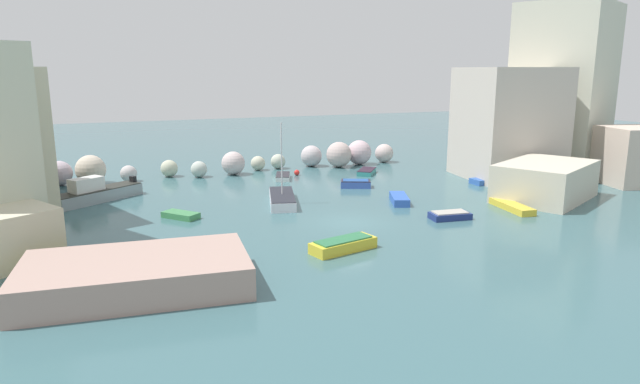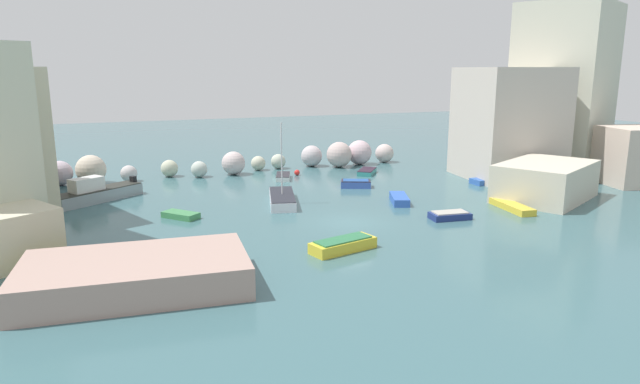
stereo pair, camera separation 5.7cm
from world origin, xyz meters
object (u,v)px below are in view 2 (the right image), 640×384
(stone_dock, at_px, (136,274))
(moored_boat_4, at_px, (367,172))
(moored_boat_0, at_px, (282,199))
(channel_buoy, at_px, (297,173))
(moored_boat_5, at_px, (96,193))
(moored_boat_11, at_px, (399,199))
(moored_boat_10, at_px, (356,183))
(moored_boat_1, at_px, (62,270))
(moored_boat_3, at_px, (181,215))
(moored_boat_6, at_px, (490,181))
(moored_boat_7, at_px, (283,177))
(moored_boat_2, at_px, (450,215))
(moored_boat_9, at_px, (343,245))
(moored_boat_8, at_px, (511,206))

(stone_dock, distance_m, moored_boat_4, 30.85)
(moored_boat_0, bearing_deg, channel_buoy, -9.56)
(moored_boat_5, bearing_deg, moored_boat_11, 121.65)
(moored_boat_0, relative_size, moored_boat_10, 2.10)
(moored_boat_1, relative_size, moored_boat_3, 1.46)
(channel_buoy, xyz_separation_m, moored_boat_11, (3.30, -13.08, 0.01))
(moored_boat_1, distance_m, moored_boat_11, 23.52)
(moored_boat_3, xyz_separation_m, moored_boat_6, (26.51, 1.61, 0.03))
(moored_boat_4, bearing_deg, moored_boat_7, 123.99)
(moored_boat_10, bearing_deg, moored_boat_1, 56.44)
(moored_boat_0, distance_m, moored_boat_2, 12.10)
(stone_dock, relative_size, moored_boat_3, 3.73)
(stone_dock, xyz_separation_m, moored_boat_11, (19.26, 10.12, -0.46))
(moored_boat_10, bearing_deg, moored_boat_9, 86.97)
(moored_boat_10, bearing_deg, moored_boat_6, -169.10)
(channel_buoy, height_order, moored_boat_2, channel_buoy)
(moored_boat_4, bearing_deg, moored_boat_10, -177.35)
(stone_dock, xyz_separation_m, moored_boat_3, (3.65, 11.78, -0.53))
(moored_boat_2, distance_m, moored_boat_7, 18.05)
(moored_boat_5, xyz_separation_m, moored_boat_10, (20.15, -2.69, -0.33))
(moored_boat_2, height_order, moored_boat_9, moored_boat_9)
(moored_boat_0, bearing_deg, moored_boat_2, -117.06)
(moored_boat_0, xyz_separation_m, moored_boat_2, (8.86, -8.24, -0.14))
(moored_boat_5, relative_size, moored_boat_6, 1.95)
(channel_buoy, xyz_separation_m, moored_boat_9, (-5.18, -21.66, 0.07))
(moored_boat_5, bearing_deg, moored_boat_3, 90.18)
(moored_boat_7, bearing_deg, moored_boat_1, 157.65)
(moored_boat_1, distance_m, moored_boat_9, 14.01)
(moored_boat_5, distance_m, moored_boat_11, 22.55)
(moored_boat_0, distance_m, moored_boat_4, 13.85)
(moored_boat_0, distance_m, moored_boat_1, 17.50)
(moored_boat_9, bearing_deg, moored_boat_10, 48.31)
(moored_boat_1, xyz_separation_m, moored_boat_7, (17.33, 18.91, -0.12))
(moored_boat_2, distance_m, moored_boat_11, 5.32)
(stone_dock, height_order, moored_boat_11, stone_dock)
(moored_boat_1, bearing_deg, channel_buoy, 20.46)
(moored_boat_3, height_order, moored_boat_8, moored_boat_8)
(moored_boat_4, bearing_deg, stone_dock, 171.95)
(moored_boat_2, height_order, moored_boat_11, moored_boat_11)
(moored_boat_1, relative_size, moored_boat_11, 1.14)
(moored_boat_6, distance_m, moored_boat_7, 18.13)
(moored_boat_3, bearing_deg, moored_boat_5, -4.43)
(moored_boat_0, height_order, moored_boat_9, moored_boat_0)
(stone_dock, height_order, moored_boat_3, stone_dock)
(moored_boat_4, relative_size, moored_boat_6, 0.92)
(stone_dock, relative_size, moored_boat_8, 2.16)
(stone_dock, height_order, moored_boat_4, stone_dock)
(moored_boat_9, bearing_deg, moored_boat_5, 111.52)
(channel_buoy, distance_m, moored_boat_2, 18.79)
(moored_boat_4, xyz_separation_m, moored_boat_9, (-11.50, -19.80, 0.10))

